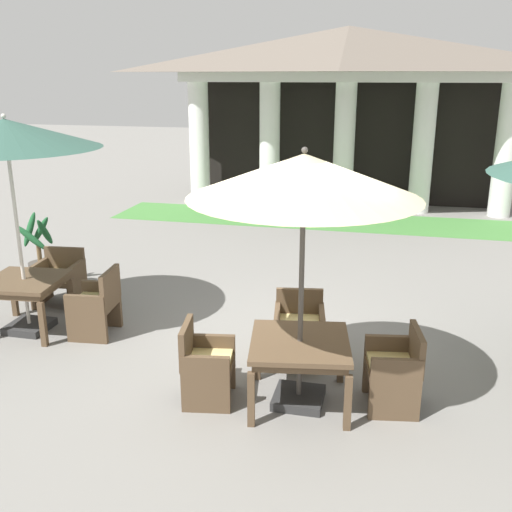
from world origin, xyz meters
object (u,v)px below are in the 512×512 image
(patio_chair_mid_right_east, at_px, (395,370))
(potted_palm_left_edge, at_px, (40,263))
(patio_table_near_foreground, at_px, (25,286))
(patio_chair_near_foreground_north, at_px, (60,278))
(patio_umbrella_mid_right, at_px, (304,179))
(patio_chair_mid_right_west, at_px, (205,365))
(patio_chair_mid_right_north, at_px, (299,329))
(patio_umbrella_near_foreground, at_px, (6,137))
(patio_table_mid_right, at_px, (300,349))
(patio_chair_near_foreground_east, at_px, (97,305))

(patio_chair_mid_right_east, relative_size, potted_palm_left_edge, 0.70)
(patio_table_near_foreground, distance_m, patio_chair_near_foreground_north, 0.99)
(patio_table_near_foreground, xyz_separation_m, potted_palm_left_edge, (-0.76, 1.51, -0.22))
(patio_umbrella_mid_right, height_order, patio_chair_mid_right_west, patio_umbrella_mid_right)
(patio_table_near_foreground, bearing_deg, patio_chair_mid_right_north, -0.19)
(patio_table_near_foreground, height_order, patio_umbrella_near_foreground, patio_umbrella_near_foreground)
(potted_palm_left_edge, bearing_deg, patio_table_near_foreground, -63.17)
(patio_table_mid_right, bearing_deg, potted_palm_left_edge, 151.48)
(patio_table_mid_right, height_order, patio_chair_mid_right_north, patio_chair_mid_right_north)
(patio_table_near_foreground, bearing_deg, patio_table_mid_right, -14.30)
(patio_chair_mid_right_north, bearing_deg, patio_chair_mid_right_east, 135.05)
(patio_chair_mid_right_west, xyz_separation_m, patio_chair_mid_right_north, (0.80, 1.11, 0.00))
(patio_table_near_foreground, xyz_separation_m, patio_umbrella_near_foreground, (0.00, 0.00, 1.92))
(patio_table_mid_right, bearing_deg, patio_table_near_foreground, 165.70)
(patio_umbrella_near_foreground, distance_m, patio_chair_near_foreground_north, 2.36)
(patio_table_near_foreground, distance_m, patio_umbrella_mid_right, 4.27)
(patio_chair_near_foreground_north, bearing_deg, patio_umbrella_near_foreground, 90.00)
(patio_chair_mid_right_north, relative_size, patio_chair_mid_right_east, 0.96)
(patio_chair_mid_right_north, xyz_separation_m, patio_chair_mid_right_east, (1.11, -0.80, 0.01))
(patio_chair_near_foreground_north, bearing_deg, patio_table_near_foreground, 90.00)
(patio_chair_mid_right_north, bearing_deg, patio_table_mid_right, 90.00)
(patio_umbrella_near_foreground, distance_m, patio_chair_mid_right_east, 5.26)
(patio_chair_near_foreground_north, relative_size, patio_umbrella_mid_right, 0.30)
(patio_table_near_foreground, height_order, patio_table_mid_right, patio_table_near_foreground)
(patio_chair_near_foreground_east, height_order, potted_palm_left_edge, potted_palm_left_edge)
(patio_chair_near_foreground_east, bearing_deg, patio_chair_mid_right_west, -128.68)
(patio_table_near_foreground, bearing_deg, patio_chair_mid_right_west, -21.61)
(patio_table_mid_right, distance_m, potted_palm_left_edge, 5.18)
(patio_umbrella_near_foreground, relative_size, patio_umbrella_mid_right, 1.07)
(patio_chair_mid_right_east, bearing_deg, patio_table_near_foreground, 71.06)
(patio_umbrella_near_foreground, xyz_separation_m, patio_umbrella_mid_right, (3.79, -0.96, -0.20))
(patio_chair_mid_right_west, xyz_separation_m, patio_chair_mid_right_east, (1.91, 0.31, 0.01))
(patio_chair_near_foreground_north, xyz_separation_m, patio_chair_mid_right_north, (3.72, -0.97, 0.01))
(patio_chair_mid_right_west, distance_m, potted_palm_left_edge, 4.45)
(patio_table_near_foreground, bearing_deg, patio_chair_near_foreground_north, 95.61)
(patio_umbrella_near_foreground, distance_m, patio_table_mid_right, 4.36)
(patio_chair_near_foreground_east, relative_size, patio_table_mid_right, 0.78)
(patio_chair_near_foreground_north, distance_m, patio_chair_mid_right_north, 3.85)
(patio_chair_near_foreground_east, bearing_deg, patio_chair_mid_right_east, -109.07)
(patio_chair_mid_right_east, xyz_separation_m, potted_palm_left_edge, (-5.50, 2.32, -0.00))
(patio_umbrella_near_foreground, xyz_separation_m, patio_chair_mid_right_north, (3.63, -0.01, -2.14))
(patio_umbrella_mid_right, xyz_separation_m, patio_chair_mid_right_north, (-0.16, 0.95, -1.94))
(patio_chair_mid_right_west, relative_size, patio_chair_mid_right_north, 1.05)
(patio_umbrella_near_foreground, distance_m, patio_chair_mid_right_west, 3.72)
(patio_chair_mid_right_west, bearing_deg, patio_table_mid_right, 90.00)
(patio_umbrella_near_foreground, height_order, potted_palm_left_edge, patio_umbrella_near_foreground)
(patio_chair_near_foreground_north, distance_m, patio_chair_mid_right_west, 3.59)
(patio_table_near_foreground, relative_size, patio_chair_near_foreground_east, 1.15)
(patio_chair_mid_right_west, bearing_deg, patio_table_near_foreground, -120.86)
(patio_chair_mid_right_west, xyz_separation_m, potted_palm_left_edge, (-3.59, 2.63, 0.01))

